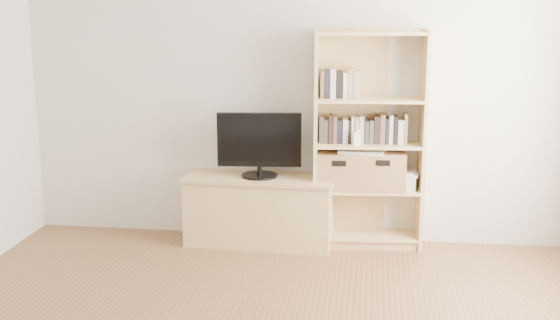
% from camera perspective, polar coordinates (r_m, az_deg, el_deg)
% --- Properties ---
extents(back_wall, '(4.50, 0.02, 2.60)m').
position_cam_1_polar(back_wall, '(5.76, 1.20, 6.18)').
color(back_wall, silver).
rests_on(back_wall, floor).
extents(tv_stand, '(1.21, 0.50, 0.54)m').
position_cam_1_polar(tv_stand, '(5.79, -1.65, -4.20)').
color(tv_stand, tan).
rests_on(tv_stand, floor).
extents(bookshelf, '(0.90, 0.38, 1.75)m').
position_cam_1_polar(bookshelf, '(5.63, 7.21, 1.57)').
color(bookshelf, tan).
rests_on(bookshelf, floor).
extents(television, '(0.68, 0.11, 0.53)m').
position_cam_1_polar(television, '(5.65, -1.69, 1.26)').
color(television, black).
rests_on(television, tv_stand).
extents(books_row_mid, '(0.81, 0.22, 0.21)m').
position_cam_1_polar(books_row_mid, '(5.64, 7.22, 2.49)').
color(books_row_mid, '#342E2B').
rests_on(books_row_mid, bookshelf).
extents(books_row_upper, '(0.38, 0.16, 0.20)m').
position_cam_1_polar(books_row_upper, '(5.57, 5.31, 6.07)').
color(books_row_upper, '#342E2B').
rests_on(books_row_upper, bookshelf).
extents(baby_monitor, '(0.06, 0.04, 0.10)m').
position_cam_1_polar(baby_monitor, '(5.53, 6.28, 1.72)').
color(baby_monitor, white).
rests_on(baby_monitor, bookshelf).
extents(basket_left, '(0.37, 0.32, 0.30)m').
position_cam_1_polar(basket_left, '(5.67, 4.78, -0.81)').
color(basket_left, olive).
rests_on(basket_left, bookshelf).
extents(basket_right, '(0.39, 0.33, 0.30)m').
position_cam_1_polar(basket_right, '(5.69, 8.22, -0.80)').
color(basket_right, olive).
rests_on(basket_right, bookshelf).
extents(laptop, '(0.38, 0.29, 0.03)m').
position_cam_1_polar(laptop, '(5.63, 6.69, 0.73)').
color(laptop, silver).
rests_on(laptop, basket_left).
extents(magazine_stack, '(0.23, 0.29, 0.12)m').
position_cam_1_polar(magazine_stack, '(5.73, 10.13, -1.69)').
color(magazine_stack, silver).
rests_on(magazine_stack, bookshelf).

